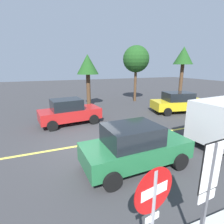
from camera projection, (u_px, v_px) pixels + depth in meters
The scene contains 10 objects.
ground_plane at pixel (88, 145), 8.61m from camera, with size 80.00×80.00×0.00m, color #38383A.
lane_marking_centre at pixel (141, 136), 9.70m from camera, with size 28.00×0.16×0.01m, color #E0D14C.
stop_sign at pixel (153, 211), 2.70m from camera, with size 0.75×0.15×2.34m.
speed_limit_sign at pixel (209, 180), 3.16m from camera, with size 0.54×0.06×2.52m.
car_red_approaching at pixel (69, 112), 11.51m from camera, with size 4.07×2.32×1.67m.
car_yellow_mid_road at pixel (179, 102), 14.38m from camera, with size 4.76×2.70×1.66m.
car_green_far_lane at pixel (135, 146), 6.56m from camera, with size 4.14×2.10×1.68m.
tree_left_verge at pixel (136, 59), 17.99m from camera, with size 2.69×2.69×5.74m.
tree_centre_verge at pixel (88, 66), 15.34m from camera, with size 1.91×1.91×4.71m.
tree_right_verge at pixel (183, 57), 19.40m from camera, with size 2.14×2.14×5.76m.
Camera 1 is at (-1.85, -7.78, 3.76)m, focal length 28.16 mm.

